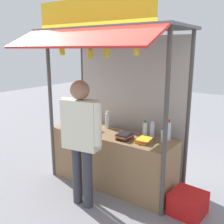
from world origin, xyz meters
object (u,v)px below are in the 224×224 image
object	(u,v)px
water_bottle_back_left	(90,121)
water_bottle_mid_right	(152,130)
water_bottle_back_right	(108,120)
water_bottle_mid_left	(168,130)
plastic_crate	(188,203)
magazine_stack_front_right	(125,136)
banana_bunch_inner_left	(62,50)
water_bottle_front_left	(145,129)
magazine_stack_left	(144,140)
banana_bunch_inner_right	(137,50)
banana_bunch_leftmost	(107,52)
magazine_stack_rear_center	(88,131)
water_bottle_right	(163,136)
banana_bunch_rightmost	(90,54)
vendor_person	(81,133)

from	to	relation	value
water_bottle_back_left	water_bottle_mid_right	bearing A→B (deg)	7.97
water_bottle_back_right	water_bottle_mid_left	distance (m)	1.08
water_bottle_mid_left	water_bottle_mid_right	xyz separation A→B (m)	(-0.24, -0.03, -0.03)
water_bottle_mid_left	plastic_crate	bearing A→B (deg)	-33.35
magazine_stack_front_right	banana_bunch_inner_left	xyz separation A→B (m)	(-0.90, -0.32, 1.24)
water_bottle_front_left	water_bottle_mid_left	world-z (taller)	water_bottle_mid_left
magazine_stack_left	banana_bunch_inner_right	distance (m)	1.30
water_bottle_back_right	magazine_stack_left	xyz separation A→B (m)	(0.85, -0.28, -0.10)
banana_bunch_leftmost	water_bottle_front_left	bearing A→B (deg)	63.54
water_bottle_front_left	magazine_stack_rear_center	bearing A→B (deg)	-157.56
magazine_stack_front_right	water_bottle_mid_right	bearing A→B (deg)	44.86
water_bottle_right	water_bottle_mid_right	world-z (taller)	water_bottle_mid_right
banana_bunch_rightmost	plastic_crate	size ratio (longest dim) A/B	0.68
water_bottle_back_right	water_bottle_back_left	world-z (taller)	water_bottle_back_right
magazine_stack_left	banana_bunch_leftmost	world-z (taller)	banana_bunch_leftmost
banana_bunch_inner_left	water_bottle_back_right	bearing A→B (deg)	61.50
banana_bunch_inner_right	magazine_stack_front_right	bearing A→B (deg)	137.89
magazine_stack_front_right	water_bottle_front_left	bearing A→B (deg)	53.42
water_bottle_mid_right	banana_bunch_leftmost	size ratio (longest dim) A/B	0.89
magazine_stack_front_right	water_bottle_back_left	bearing A→B (deg)	169.50
magazine_stack_front_right	banana_bunch_inner_right	xyz separation A→B (m)	(0.35, -0.32, 1.24)
water_bottle_back_left	plastic_crate	distance (m)	1.97
magazine_stack_front_right	plastic_crate	xyz separation A→B (m)	(0.99, 0.02, -0.76)
banana_bunch_rightmost	water_bottle_back_right	bearing A→B (deg)	105.94
water_bottle_back_right	vendor_person	size ratio (longest dim) A/B	0.16
water_bottle_front_left	water_bottle_back_left	distance (m)	0.98
water_bottle_back_right	banana_bunch_leftmost	size ratio (longest dim) A/B	1.05
water_bottle_front_left	magazine_stack_rear_center	distance (m)	0.91
water_bottle_mid_left	magazine_stack_front_right	distance (m)	0.63
water_bottle_front_left	banana_bunch_inner_right	bearing A→B (deg)	-74.82
water_bottle_back_right	vendor_person	distance (m)	0.97
water_bottle_back_left	water_bottle_front_left	bearing A→B (deg)	6.82
water_bottle_front_left	water_bottle_back_left	xyz separation A→B (m)	(-0.97, -0.12, 0.01)
magazine_stack_left	magazine_stack_front_right	bearing A→B (deg)	-171.39
banana_bunch_leftmost	plastic_crate	world-z (taller)	banana_bunch_leftmost
vendor_person	banana_bunch_inner_left	bearing A→B (deg)	-35.76
water_bottle_mid_right	vendor_person	bearing A→B (deg)	-123.84
banana_bunch_leftmost	banana_bunch_rightmost	size ratio (longest dim) A/B	0.93
vendor_person	magazine_stack_left	bearing A→B (deg)	-142.41
water_bottle_back_right	water_bottle_front_left	bearing A→B (deg)	-4.89
water_bottle_mid_right	water_bottle_right	bearing A→B (deg)	-28.01
water_bottle_back_right	banana_bunch_rightmost	size ratio (longest dim) A/B	0.98
water_bottle_back_left	banana_bunch_leftmost	bearing A→B (deg)	-33.83
water_bottle_front_left	water_bottle_right	bearing A→B (deg)	-14.95
magazine_stack_rear_center	magazine_stack_left	bearing A→B (deg)	7.82
water_bottle_mid_right	water_bottle_back_left	xyz separation A→B (m)	(-1.08, -0.15, 0.01)
water_bottle_mid_left	water_bottle_mid_right	distance (m)	0.24
magazine_stack_rear_center	plastic_crate	bearing A→B (deg)	3.73
banana_bunch_inner_left	banana_bunch_leftmost	distance (m)	0.80
magazine_stack_left	plastic_crate	distance (m)	1.02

